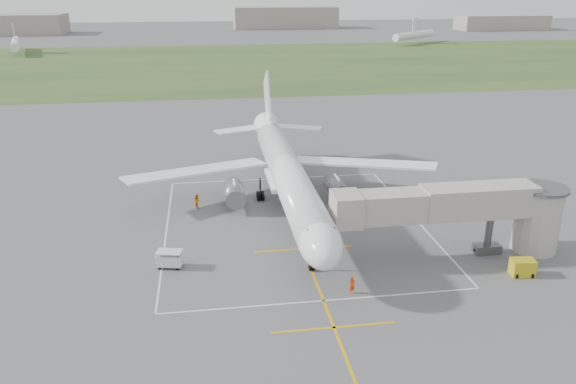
{
  "coord_description": "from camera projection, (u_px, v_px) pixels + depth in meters",
  "views": [
    {
      "loc": [
        -9.09,
        -60.52,
        25.4
      ],
      "look_at": [
        -0.68,
        -4.0,
        4.0
      ],
      "focal_mm": 35.0,
      "sensor_mm": 36.0,
      "label": 1
    }
  ],
  "objects": [
    {
      "name": "grass_strip",
      "position": [
        231.0,
        64.0,
        186.64
      ],
      "size": [
        700.0,
        120.0,
        0.02
      ],
      "primitive_type": "cube",
      "color": "#2E4C21",
      "rests_on": "ground"
    },
    {
      "name": "ground",
      "position": [
        289.0,
        212.0,
        66.22
      ],
      "size": [
        700.0,
        700.0,
        0.0
      ],
      "primitive_type": "plane",
      "color": "#525255",
      "rests_on": "ground"
    },
    {
      "name": "gpu_unit",
      "position": [
        522.0,
        267.0,
        51.64
      ],
      "size": [
        2.21,
        1.66,
        1.56
      ],
      "rotation": [
        0.0,
        0.0,
        -0.1
      ],
      "color": "gold",
      "rests_on": "ground"
    },
    {
      "name": "ramp_worker_nose",
      "position": [
        352.0,
        285.0,
        48.58
      ],
      "size": [
        0.66,
        0.54,
        1.55
      ],
      "primitive_type": "imported",
      "rotation": [
        0.0,
        0.0,
        0.35
      ],
      "color": "#FF3E08",
      "rests_on": "ground"
    },
    {
      "name": "distant_hangars",
      "position": [
        188.0,
        22.0,
        307.83
      ],
      "size": [
        345.0,
        49.0,
        12.0
      ],
      "color": "gray",
      "rests_on": "ground"
    },
    {
      "name": "baggage_cart",
      "position": [
        170.0,
        259.0,
        53.05
      ],
      "size": [
        2.64,
        1.92,
        1.66
      ],
      "rotation": [
        0.0,
        0.0,
        -0.22
      ],
      "color": "silver",
      "rests_on": "ground"
    },
    {
      "name": "ramp_worker_wing",
      "position": [
        197.0,
        201.0,
        67.1
      ],
      "size": [
        0.98,
        1.04,
        1.71
      ],
      "primitive_type": "imported",
      "rotation": [
        0.0,
        0.0,
        2.11
      ],
      "color": "orange",
      "rests_on": "ground"
    },
    {
      "name": "jet_bridge",
      "position": [
        470.0,
        210.0,
        54.22
      ],
      "size": [
        23.4,
        5.0,
        7.2
      ],
      "color": "#A59D95",
      "rests_on": "ground"
    },
    {
      "name": "distant_aircraft",
      "position": [
        229.0,
        39.0,
        230.39
      ],
      "size": [
        182.05,
        39.58,
        8.85
      ],
      "color": "white",
      "rests_on": "ground"
    },
    {
      "name": "airliner",
      "position": [
        288.0,
        174.0,
        65.38
      ],
      "size": [
        38.93,
        46.75,
        13.52
      ],
      "color": "white",
      "rests_on": "ground"
    },
    {
      "name": "apron_markings",
      "position": [
        297.0,
        232.0,
        60.83
      ],
      "size": [
        28.2,
        60.0,
        0.01
      ],
      "color": "#E1A20D",
      "rests_on": "ground"
    }
  ]
}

